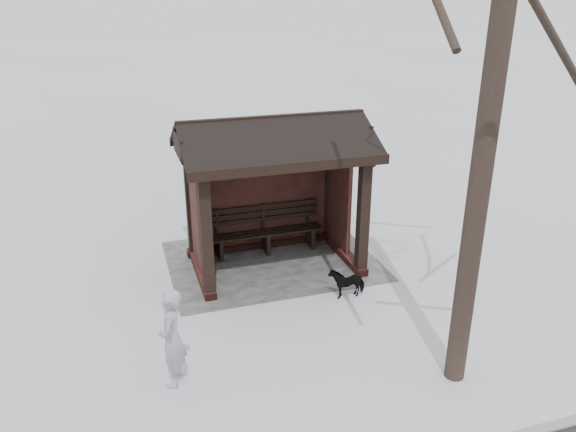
# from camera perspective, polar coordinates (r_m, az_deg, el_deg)

# --- Properties ---
(ground) EXTENTS (120.00, 120.00, 0.00)m
(ground) POSITION_cam_1_polar(r_m,az_deg,el_deg) (11.53, -1.36, -5.00)
(ground) COLOR silver
(ground) RESTS_ON ground
(trampled_patch) EXTENTS (4.20, 3.20, 0.02)m
(trampled_patch) POSITION_cam_1_polar(r_m,az_deg,el_deg) (11.70, -1.64, -4.54)
(trampled_patch) COLOR gray
(trampled_patch) RESTS_ON ground
(bus_shelter) EXTENTS (3.60, 2.40, 3.09)m
(bus_shelter) POSITION_cam_1_polar(r_m,az_deg,el_deg) (10.87, -1.70, 5.59)
(bus_shelter) COLOR #341412
(bus_shelter) RESTS_ON ground
(pedestrian) EXTENTS (0.51, 0.62, 1.48)m
(pedestrian) POSITION_cam_1_polar(r_m,az_deg,el_deg) (8.14, -11.71, -12.06)
(pedestrian) COLOR #AA9DB8
(pedestrian) RESTS_ON ground
(dog) EXTENTS (0.66, 0.32, 0.55)m
(dog) POSITION_cam_1_polar(r_m,az_deg,el_deg) (10.39, 6.00, -6.65)
(dog) COLOR black
(dog) RESTS_ON ground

